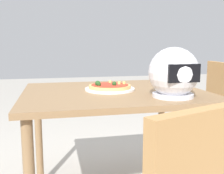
% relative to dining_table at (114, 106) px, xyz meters
% --- Properties ---
extents(dining_table, '(1.05, 0.86, 0.75)m').
position_rel_dining_table_xyz_m(dining_table, '(0.00, 0.00, 0.00)').
color(dining_table, olive).
rests_on(dining_table, ground).
extents(pizza_plate, '(0.30, 0.30, 0.01)m').
position_rel_dining_table_xyz_m(pizza_plate, '(0.02, -0.03, 0.10)').
color(pizza_plate, white).
rests_on(pizza_plate, dining_table).
extents(pizza, '(0.25, 0.25, 0.05)m').
position_rel_dining_table_xyz_m(pizza, '(0.02, -0.03, 0.12)').
color(pizza, tan).
rests_on(pizza, pizza_plate).
extents(motorcycle_helmet, '(0.26, 0.26, 0.26)m').
position_rel_dining_table_xyz_m(motorcycle_helmet, '(-0.25, 0.26, 0.22)').
color(motorcycle_helmet, silver).
rests_on(motorcycle_helmet, dining_table).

